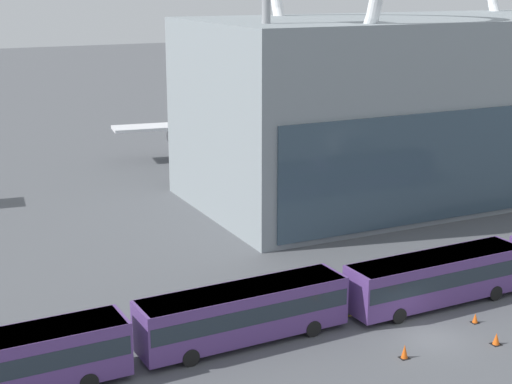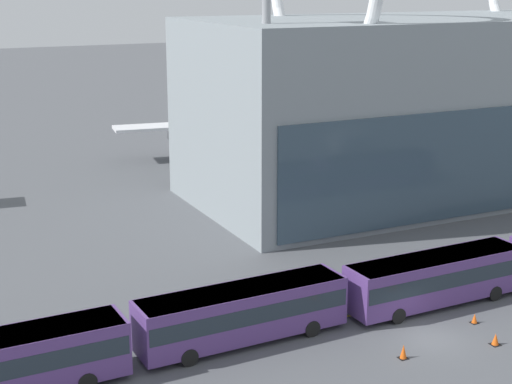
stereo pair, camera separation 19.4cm
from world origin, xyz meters
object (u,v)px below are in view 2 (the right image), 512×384
Objects in this scene: floodlight_mast at (266,33)px; traffic_cone_0 at (403,352)px; traffic_cone_2 at (495,339)px; shuttle_bus_0 at (1,362)px; airliner_at_gate_far at (257,113)px; traffic_cone_1 at (475,318)px; shuttle_bus_2 at (436,276)px; shuttle_bus_1 at (243,311)px.

traffic_cone_0 is at bearing -98.81° from floodlight_mast.
floodlight_mast is at bearing 94.23° from traffic_cone_2.
traffic_cone_0 is at bearing 170.96° from traffic_cone_2.
floodlight_mast reaches higher than shuttle_bus_0.
airliner_at_gate_far is 51.41m from traffic_cone_1.
airliner_at_gate_far is 1.44× the size of floodlight_mast.
floodlight_mast is 34.23× the size of traffic_cone_2.
traffic_cone_0 is (-3.86, -24.91, -15.80)m from floodlight_mast.
shuttle_bus_2 reaches higher than traffic_cone_0.
floodlight_mast reaches higher than traffic_cone_2.
traffic_cone_1 is (-9.57, -50.32, -4.46)m from airliner_at_gate_far.
shuttle_bus_1 is 1.00× the size of shuttle_bus_2.
airliner_at_gate_far reaches higher than shuttle_bus_2.
traffic_cone_2 is at bearing 176.85° from airliner_at_gate_far.
traffic_cone_2 is (1.91, -25.83, -15.85)m from floodlight_mast.
shuttle_bus_0 is at bearing 165.65° from traffic_cone_0.
traffic_cone_2 is at bearing -85.77° from floodlight_mast.
shuttle_bus_2 is 3.77m from traffic_cone_1.
shuttle_bus_1 is 9.31m from traffic_cone_0.
shuttle_bus_2 is 20.42× the size of traffic_cone_1.
floodlight_mast reaches higher than shuttle_bus_1.
traffic_cone_0 is (7.13, -5.78, -1.52)m from shuttle_bus_1.
airliner_at_gate_far reaches higher than traffic_cone_1.
traffic_cone_2 is (26.34, -6.18, -1.58)m from shuttle_bus_0.
traffic_cone_2 is (-0.54, -6.22, -1.58)m from shuttle_bus_2.
shuttle_bus_1 is at bearing 164.42° from traffic_cone_1.
traffic_cone_0 is at bearing -16.06° from shuttle_bus_0.
shuttle_bus_0 and shuttle_bus_2 have the same top height.
airliner_at_gate_far is at bearing 79.23° from traffic_cone_1.
shuttle_bus_1 reaches higher than traffic_cone_0.
shuttle_bus_2 is at bearing 176.04° from airliner_at_gate_far.
airliner_at_gate_far is 54.89m from traffic_cone_0.
shuttle_bus_1 is 14.45m from traffic_cone_1.
shuttle_bus_1 is 0.53× the size of floodlight_mast.
floodlight_mast is 38.99× the size of traffic_cone_1.
floodlight_mast is (-2.45, 19.61, 14.27)m from shuttle_bus_2.
shuttle_bus_1 reaches higher than traffic_cone_2.
traffic_cone_0 is 5.84m from traffic_cone_2.
traffic_cone_0 is at bearing -141.33° from shuttle_bus_2.
shuttle_bus_2 is (-9.96, -46.94, -2.84)m from airliner_at_gate_far.
floodlight_mast is 30.37m from traffic_cone_2.
shuttle_bus_0 is 0.52× the size of floodlight_mast.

